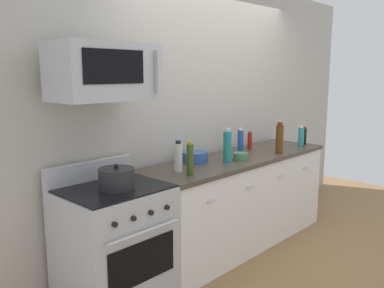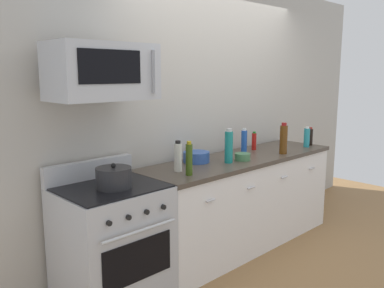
{
  "view_description": "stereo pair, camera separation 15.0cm",
  "coord_description": "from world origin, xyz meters",
  "px_view_note": "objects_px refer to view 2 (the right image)",
  "views": [
    {
      "loc": [
        -3.19,
        -2.36,
        1.74
      ],
      "look_at": [
        -0.75,
        -0.05,
        1.15
      ],
      "focal_mm": 37.73,
      "sensor_mm": 36.0,
      "label": 1
    },
    {
      "loc": [
        -3.09,
        -2.47,
        1.74
      ],
      "look_at": [
        -0.75,
        -0.05,
        1.15
      ],
      "focal_mm": 37.73,
      "sensor_mm": 36.0,
      "label": 2
    }
  ],
  "objects_px": {
    "microwave": "(102,72)",
    "bowl_blue_mixing": "(196,157)",
    "bottle_sparkling_teal": "(229,147)",
    "bottle_soda_blue": "(244,141)",
    "bottle_wine_amber": "(284,139)",
    "bottle_hot_sauce_red": "(254,141)",
    "bowl_green_glaze": "(243,157)",
    "bottle_dish_soap": "(307,137)",
    "bottle_soy_sauce_dark": "(310,137)",
    "bottle_vinegar_white": "(178,157)",
    "stockpot": "(114,178)",
    "bottle_olive_oil": "(189,159)",
    "range_oven": "(112,244)"
  },
  "relations": [
    {
      "from": "microwave",
      "to": "bottle_dish_soap",
      "type": "height_order",
      "value": "microwave"
    },
    {
      "from": "bottle_hot_sauce_red",
      "to": "bowl_blue_mixing",
      "type": "bearing_deg",
      "value": -179.67
    },
    {
      "from": "bowl_green_glaze",
      "to": "bottle_soda_blue",
      "type": "bearing_deg",
      "value": 36.68
    },
    {
      "from": "bottle_vinegar_white",
      "to": "bottle_olive_oil",
      "type": "height_order",
      "value": "bottle_olive_oil"
    },
    {
      "from": "bottle_olive_oil",
      "to": "bottle_soy_sauce_dark",
      "type": "height_order",
      "value": "bottle_olive_oil"
    },
    {
      "from": "bottle_dish_soap",
      "to": "bottle_soy_sauce_dark",
      "type": "xyz_separation_m",
      "value": [
        0.14,
        0.03,
        -0.01
      ]
    },
    {
      "from": "bottle_vinegar_white",
      "to": "bottle_wine_amber",
      "type": "distance_m",
      "value": 1.3
    },
    {
      "from": "microwave",
      "to": "bottle_dish_soap",
      "type": "distance_m",
      "value": 2.58
    },
    {
      "from": "bottle_soy_sauce_dark",
      "to": "bowl_blue_mixing",
      "type": "distance_m",
      "value": 1.6
    },
    {
      "from": "bottle_soda_blue",
      "to": "bottle_soy_sauce_dark",
      "type": "distance_m",
      "value": 0.94
    },
    {
      "from": "microwave",
      "to": "bottle_soda_blue",
      "type": "relative_size",
      "value": 2.89
    },
    {
      "from": "bottle_vinegar_white",
      "to": "bottle_hot_sauce_red",
      "type": "height_order",
      "value": "bottle_vinegar_white"
    },
    {
      "from": "microwave",
      "to": "bowl_blue_mixing",
      "type": "relative_size",
      "value": 3.02
    },
    {
      "from": "bottle_soy_sauce_dark",
      "to": "bowl_green_glaze",
      "type": "bearing_deg",
      "value": 178.83
    },
    {
      "from": "range_oven",
      "to": "bottle_soda_blue",
      "type": "height_order",
      "value": "bottle_soda_blue"
    },
    {
      "from": "bottle_sparkling_teal",
      "to": "bowl_blue_mixing",
      "type": "height_order",
      "value": "bottle_sparkling_teal"
    },
    {
      "from": "bowl_green_glaze",
      "to": "range_oven",
      "type": "bearing_deg",
      "value": 175.63
    },
    {
      "from": "bottle_dish_soap",
      "to": "bottle_soy_sauce_dark",
      "type": "height_order",
      "value": "bottle_dish_soap"
    },
    {
      "from": "bottle_soy_sauce_dark",
      "to": "stockpot",
      "type": "xyz_separation_m",
      "value": [
        -2.61,
        0.08,
        -0.02
      ]
    },
    {
      "from": "bottle_dish_soap",
      "to": "bottle_wine_amber",
      "type": "relative_size",
      "value": 0.72
    },
    {
      "from": "bottle_sparkling_teal",
      "to": "bottle_soda_blue",
      "type": "bearing_deg",
      "value": 22.71
    },
    {
      "from": "bottle_hot_sauce_red",
      "to": "bowl_green_glaze",
      "type": "height_order",
      "value": "bottle_hot_sauce_red"
    },
    {
      "from": "bottle_soda_blue",
      "to": "bottle_wine_amber",
      "type": "relative_size",
      "value": 0.8
    },
    {
      "from": "stockpot",
      "to": "bottle_olive_oil",
      "type": "bearing_deg",
      "value": -9.69
    },
    {
      "from": "bottle_vinegar_white",
      "to": "bowl_blue_mixing",
      "type": "distance_m",
      "value": 0.4
    },
    {
      "from": "microwave",
      "to": "bottle_vinegar_white",
      "type": "xyz_separation_m",
      "value": [
        0.67,
        -0.04,
        -0.71
      ]
    },
    {
      "from": "bottle_vinegar_white",
      "to": "bowl_blue_mixing",
      "type": "bearing_deg",
      "value": 21.49
    },
    {
      "from": "bottle_olive_oil",
      "to": "bottle_wine_amber",
      "type": "bearing_deg",
      "value": -1.58
    },
    {
      "from": "bottle_sparkling_teal",
      "to": "bottle_olive_oil",
      "type": "bearing_deg",
      "value": -172.35
    },
    {
      "from": "bowl_green_glaze",
      "to": "bottle_sparkling_teal",
      "type": "bearing_deg",
      "value": 173.1
    },
    {
      "from": "bottle_wine_amber",
      "to": "bowl_blue_mixing",
      "type": "distance_m",
      "value": 0.99
    },
    {
      "from": "stockpot",
      "to": "bowl_green_glaze",
      "type": "bearing_deg",
      "value": -2.2
    },
    {
      "from": "bottle_dish_soap",
      "to": "bottle_soda_blue",
      "type": "bearing_deg",
      "value": 160.34
    },
    {
      "from": "bottle_soda_blue",
      "to": "bowl_green_glaze",
      "type": "distance_m",
      "value": 0.38
    },
    {
      "from": "bottle_vinegar_white",
      "to": "bottle_olive_oil",
      "type": "relative_size",
      "value": 0.94
    },
    {
      "from": "bottle_vinegar_white",
      "to": "stockpot",
      "type": "xyz_separation_m",
      "value": [
        -0.67,
        -0.05,
        -0.05
      ]
    },
    {
      "from": "bottle_wine_amber",
      "to": "bottle_vinegar_white",
      "type": "bearing_deg",
      "value": 171.14
    },
    {
      "from": "bottle_sparkling_teal",
      "to": "bottle_vinegar_white",
      "type": "relative_size",
      "value": 1.22
    },
    {
      "from": "bottle_vinegar_white",
      "to": "stockpot",
      "type": "relative_size",
      "value": 1.02
    },
    {
      "from": "microwave",
      "to": "bottle_olive_oil",
      "type": "bearing_deg",
      "value": -17.88
    },
    {
      "from": "bowl_blue_mixing",
      "to": "bottle_soy_sauce_dark",
      "type": "bearing_deg",
      "value": -9.88
    },
    {
      "from": "bottle_wine_amber",
      "to": "bottle_soy_sauce_dark",
      "type": "height_order",
      "value": "bottle_wine_amber"
    },
    {
      "from": "microwave",
      "to": "bowl_blue_mixing",
      "type": "distance_m",
      "value": 1.3
    },
    {
      "from": "bottle_olive_oil",
      "to": "bowl_green_glaze",
      "type": "height_order",
      "value": "bottle_olive_oil"
    },
    {
      "from": "bottle_olive_oil",
      "to": "bottle_wine_amber",
      "type": "distance_m",
      "value": 1.31
    },
    {
      "from": "bottle_vinegar_white",
      "to": "bottle_wine_amber",
      "type": "xyz_separation_m",
      "value": [
        1.28,
        -0.2,
        0.03
      ]
    },
    {
      "from": "bottle_dish_soap",
      "to": "bottle_sparkling_teal",
      "type": "distance_m",
      "value": 1.25
    },
    {
      "from": "bottle_soda_blue",
      "to": "bottle_vinegar_white",
      "type": "height_order",
      "value": "bottle_vinegar_white"
    },
    {
      "from": "range_oven",
      "to": "bottle_olive_oil",
      "type": "distance_m",
      "value": 0.89
    },
    {
      "from": "microwave",
      "to": "bottle_olive_oil",
      "type": "xyz_separation_m",
      "value": [
        0.65,
        -0.21,
        -0.7
      ]
    }
  ]
}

